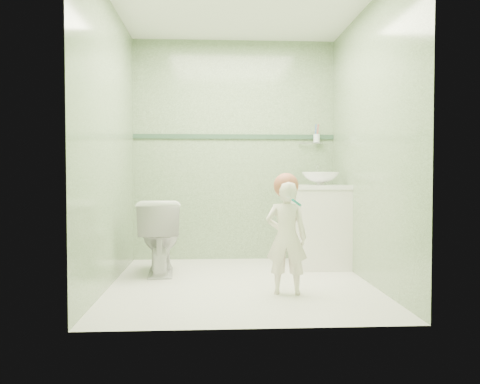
{
  "coord_description": "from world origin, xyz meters",
  "views": [
    {
      "loc": [
        -0.25,
        -4.21,
        0.93
      ],
      "look_at": [
        0.0,
        0.15,
        0.78
      ],
      "focal_mm": 37.14,
      "sensor_mm": 36.0,
      "label": 1
    }
  ],
  "objects": [
    {
      "name": "vanity",
      "position": [
        0.84,
        0.7,
        0.4
      ],
      "size": [
        0.52,
        0.5,
        0.8
      ],
      "primitive_type": "cube",
      "color": "white",
      "rests_on": "ground"
    },
    {
      "name": "hair_cap",
      "position": [
        0.33,
        -0.36,
        0.85
      ],
      "size": [
        0.2,
        0.2,
        0.2
      ],
      "primitive_type": "sphere",
      "color": "#AD5C40",
      "rests_on": "toddler"
    },
    {
      "name": "ground",
      "position": [
        0.0,
        0.0,
        0.0
      ],
      "size": [
        2.5,
        2.5,
        0.0
      ],
      "primitive_type": "plane",
      "color": "white",
      "rests_on": "ground"
    },
    {
      "name": "teal_toothbrush",
      "position": [
        0.38,
        -0.52,
        0.73
      ],
      "size": [
        0.11,
        0.14,
        0.08
      ],
      "color": "#0D7B75",
      "rests_on": "toddler"
    },
    {
      "name": "room_shell",
      "position": [
        0.0,
        0.0,
        1.2
      ],
      "size": [
        2.5,
        2.54,
        2.4
      ],
      "color": "gray",
      "rests_on": "ground"
    },
    {
      "name": "counter",
      "position": [
        0.84,
        0.7,
        0.81
      ],
      "size": [
        0.54,
        0.52,
        0.04
      ],
      "primitive_type": "cube",
      "color": "white",
      "rests_on": "vanity"
    },
    {
      "name": "faucet",
      "position": [
        0.84,
        0.89,
        0.97
      ],
      "size": [
        0.03,
        0.13,
        0.18
      ],
      "color": "silver",
      "rests_on": "counter"
    },
    {
      "name": "toddler",
      "position": [
        0.33,
        -0.38,
        0.44
      ],
      "size": [
        0.36,
        0.27,
        0.88
      ],
      "primitive_type": "imported",
      "rotation": [
        0.0,
        0.0,
        2.95
      ],
      "color": "white",
      "rests_on": "ground"
    },
    {
      "name": "basin",
      "position": [
        0.84,
        0.7,
        0.89
      ],
      "size": [
        0.37,
        0.37,
        0.13
      ],
      "primitive_type": "imported",
      "color": "white",
      "rests_on": "counter"
    },
    {
      "name": "cup_holder",
      "position": [
        0.89,
        1.18,
        1.33
      ],
      "size": [
        0.26,
        0.07,
        0.21
      ],
      "color": "silver",
      "rests_on": "room_shell"
    },
    {
      "name": "toilet",
      "position": [
        -0.74,
        0.48,
        0.35
      ],
      "size": [
        0.44,
        0.71,
        0.7
      ],
      "primitive_type": "imported",
      "rotation": [
        0.0,
        0.0,
        3.21
      ],
      "color": "white",
      "rests_on": "ground"
    },
    {
      "name": "trim_stripe",
      "position": [
        0.0,
        1.24,
        1.35
      ],
      "size": [
        2.2,
        0.02,
        0.05
      ],
      "primitive_type": "cube",
      "color": "#2F4E39",
      "rests_on": "room_shell"
    }
  ]
}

